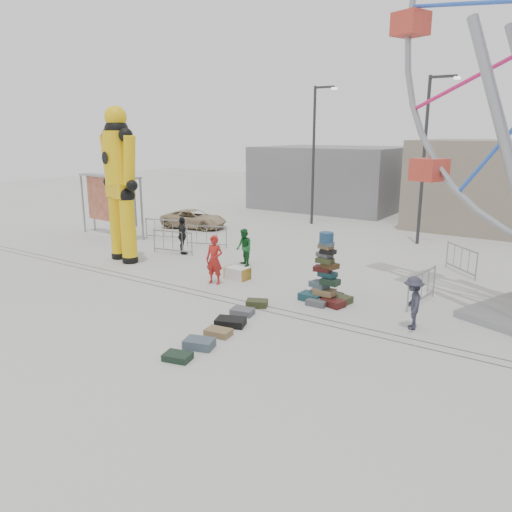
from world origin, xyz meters
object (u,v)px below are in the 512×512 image
Objects in this scene: banner_scaffold at (110,191)px; pedestrian_green at (244,247)px; barricade_dummy_b at (173,242)px; barricade_wheel_back at (461,260)px; barricade_wheel_front at (422,288)px; parked_suv at (194,219)px; pedestrian_black at (182,236)px; lamp_post_right at (426,153)px; barricade_dummy_c at (206,236)px; pedestrian_grey at (413,303)px; suitcase_tower at (325,283)px; steamer_trunk at (237,273)px; crash_test_dummy at (120,179)px; lamp_post_left at (315,149)px; pedestrian_red at (214,260)px; barricade_dummy_a at (164,229)px.

banner_scaffold is 9.65m from pedestrian_green.
barricade_wheel_back is at bearing 7.58° from barricade_dummy_b.
barricade_wheel_front reaches higher than parked_suv.
pedestrian_black is at bearing 93.02° from barricade_wheel_front.
lamp_post_right is 10.30m from pedestrian_green.
pedestrian_grey reaches higher than barricade_dummy_c.
barricade_wheel_front is 1.31× the size of pedestrian_grey.
steamer_trunk is (-3.96, 0.55, -0.44)m from suitcase_tower.
pedestrian_green reaches higher than barricade_dummy_c.
lamp_post_right is at bearing -96.29° from pedestrian_black.
crash_test_dummy is 14.25m from barricade_wheel_back.
pedestrian_red is (2.72, -12.98, -3.58)m from lamp_post_left.
pedestrian_grey is at bearing -52.78° from lamp_post_left.
barricade_dummy_a is at bearing -117.05° from lamp_post_left.
crash_test_dummy is 3.73m from barricade_dummy_b.
steamer_trunk is (-3.96, -10.00, -4.27)m from lamp_post_right.
lamp_post_left is 9.48m from barricade_dummy_c.
lamp_post_right reaches higher than parked_suv.
banner_scaffold is 2.64× the size of pedestrian_black.
pedestrian_red reaches higher than pedestrian_green.
banner_scaffold reaches higher than steamer_trunk.
pedestrian_red reaches higher than barricade_dummy_c.
barricade_dummy_c is 6.03m from pedestrian_red.
suitcase_tower reaches higher than barricade_wheel_front.
barricade_wheel_front is at bearing -33.13° from barricade_dummy_c.
barricade_dummy_a is (3.00, 0.79, -1.88)m from banner_scaffold.
suitcase_tower reaches higher than pedestrian_black.
barricade_dummy_c is at bearing -52.13° from pedestrian_black.
pedestrian_black is at bearing 160.55° from steamer_trunk.
barricade_dummy_a is at bearing -126.95° from barricade_wheel_back.
pedestrian_grey is at bearing -13.58° from pedestrian_red.
barricade_wheel_front is 0.53× the size of parked_suv.
suitcase_tower is at bearing -89.99° from lamp_post_right.
pedestrian_red is at bearing -175.00° from pedestrian_black.
crash_test_dummy reaches higher than banner_scaffold.
barricade_wheel_back is at bearing -33.26° from lamp_post_left.
suitcase_tower is at bearing -134.64° from parked_suv.
banner_scaffold is at bearing -125.67° from barricade_wheel_back.
steamer_trunk is 5.60m from barricade_dummy_c.
parked_suv is at bearing -14.40° from pedestrian_black.
suitcase_tower is 1.17× the size of barricade_dummy_b.
parked_suv is (-7.86, 7.95, -0.38)m from pedestrian_red.
banner_scaffold reaches higher than pedestrian_green.
steamer_trunk is 1.99m from pedestrian_green.
pedestrian_grey is (17.35, -4.06, -1.67)m from banner_scaffold.
pedestrian_red is at bearing -78.17° from lamp_post_left.
pedestrian_green is at bearing -108.50° from barricade_wheel_back.
pedestrian_grey reaches higher than barricade_wheel_back.
lamp_post_right is 4.00× the size of barricade_dummy_c.
crash_test_dummy reaches higher than barricade_dummy_c.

